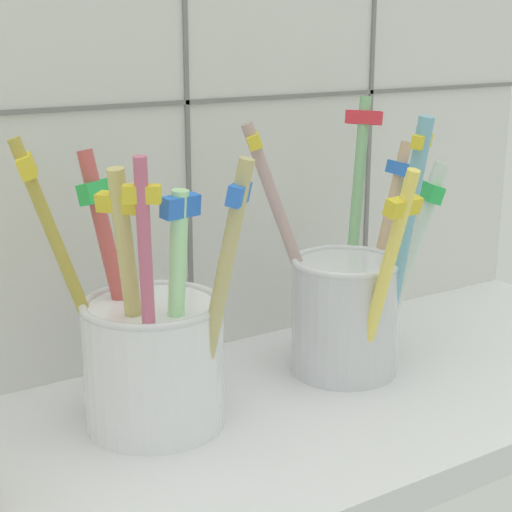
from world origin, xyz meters
TOP-DOWN VIEW (x-y plane):
  - counter_slab at (0.00, 0.00)cm, footprint 64.00×22.00cm
  - tile_wall_back at (-0.00, 12.00)cm, footprint 64.00×2.20cm
  - toothbrush_cup_left at (-7.23, 2.23)cm, footprint 10.96×9.90cm
  - toothbrush_cup_right at (7.43, 2.26)cm, footprint 13.28×11.28cm

SIDE VIEW (x-z plane):
  - counter_slab at x=0.00cm, z-range 0.00..2.00cm
  - toothbrush_cup_left at x=-7.23cm, z-range -1.98..15.22cm
  - toothbrush_cup_right at x=7.43cm, z-range -2.16..16.02cm
  - tile_wall_back at x=0.00cm, z-range 0.00..45.00cm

